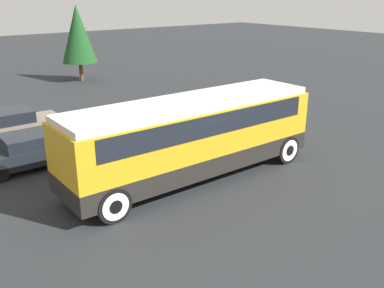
# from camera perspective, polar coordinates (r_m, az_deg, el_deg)

# --- Properties ---
(ground_plane) EXTENTS (120.00, 120.00, 0.00)m
(ground_plane) POSITION_cam_1_polar(r_m,az_deg,el_deg) (15.83, -0.00, -4.57)
(ground_plane) COLOR #26282B
(tour_bus) EXTENTS (9.69, 2.53, 2.98)m
(tour_bus) POSITION_cam_1_polar(r_m,az_deg,el_deg) (15.23, 0.28, 1.71)
(tour_bus) COLOR black
(tour_bus) RESTS_ON ground_plane
(parked_car_near) EXTENTS (4.66, 1.95, 1.42)m
(parked_car_near) POSITION_cam_1_polar(r_m,az_deg,el_deg) (21.22, -23.34, 2.18)
(parked_car_near) COLOR #7A6B5B
(parked_car_near) RESTS_ON ground_plane
(parked_car_mid) EXTENTS (4.60, 1.87, 1.34)m
(parked_car_mid) POSITION_cam_1_polar(r_m,az_deg,el_deg) (17.86, -19.71, -0.53)
(parked_car_mid) COLOR black
(parked_car_mid) RESTS_ON ground_plane
(tree_center) EXTENTS (2.58, 2.58, 5.61)m
(tree_center) POSITION_cam_1_polar(r_m,az_deg,el_deg) (33.84, -14.98, 13.98)
(tree_center) COLOR brown
(tree_center) RESTS_ON ground_plane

